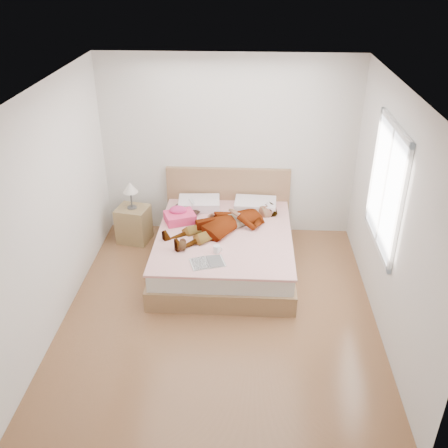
# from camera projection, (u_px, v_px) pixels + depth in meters

# --- Properties ---
(ground) EXTENTS (4.00, 4.00, 0.00)m
(ground) POSITION_uv_depth(u_px,v_px,m) (220.00, 310.00, 5.90)
(ground) COLOR #4C3117
(ground) RESTS_ON ground
(woman) EXTENTS (1.76, 1.55, 0.24)m
(woman) POSITION_uv_depth(u_px,v_px,m) (226.00, 220.00, 6.56)
(woman) COLOR white
(woman) RESTS_ON bed
(hair) EXTENTS (0.45, 0.53, 0.07)m
(hair) POSITION_uv_depth(u_px,v_px,m) (187.00, 209.00, 7.02)
(hair) COLOR black
(hair) RESTS_ON bed
(phone) EXTENTS (0.09, 0.10, 0.05)m
(phone) POSITION_uv_depth(u_px,v_px,m) (192.00, 201.00, 6.91)
(phone) COLOR silver
(phone) RESTS_ON bed
(room_shell) EXTENTS (4.00, 4.00, 4.00)m
(room_shell) POSITION_uv_depth(u_px,v_px,m) (386.00, 188.00, 5.36)
(room_shell) COLOR white
(room_shell) RESTS_ON ground
(bed) EXTENTS (1.80, 2.08, 1.00)m
(bed) POSITION_uv_depth(u_px,v_px,m) (225.00, 245.00, 6.68)
(bed) COLOR olive
(bed) RESTS_ON ground
(towel) EXTENTS (0.48, 0.44, 0.20)m
(towel) POSITION_uv_depth(u_px,v_px,m) (179.00, 216.00, 6.74)
(towel) COLOR #FA4488
(towel) RESTS_ON bed
(magazine) EXTENTS (0.46, 0.37, 0.02)m
(magazine) POSITION_uv_depth(u_px,v_px,m) (207.00, 262.00, 5.86)
(magazine) COLOR silver
(magazine) RESTS_ON bed
(coffee_mug) EXTENTS (0.12, 0.10, 0.09)m
(coffee_mug) POSITION_uv_depth(u_px,v_px,m) (217.00, 249.00, 6.06)
(coffee_mug) COLOR white
(coffee_mug) RESTS_ON bed
(plush_toy) EXTENTS (0.15, 0.21, 0.11)m
(plush_toy) POSITION_uv_depth(u_px,v_px,m) (181.00, 245.00, 6.11)
(plush_toy) COLOR black
(plush_toy) RESTS_ON bed
(nightstand) EXTENTS (0.50, 0.46, 0.93)m
(nightstand) POSITION_uv_depth(u_px,v_px,m) (133.00, 221.00, 7.19)
(nightstand) COLOR olive
(nightstand) RESTS_ON ground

